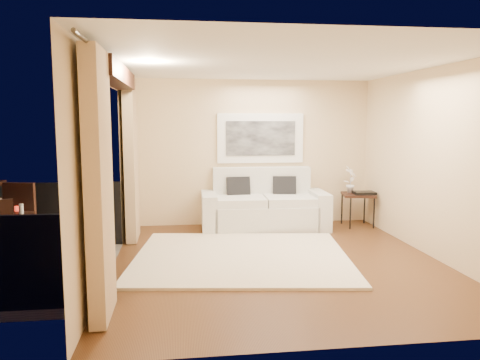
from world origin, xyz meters
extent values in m
plane|color=#563219|center=(0.00, 0.00, 0.00)|extent=(5.00, 5.00, 0.00)
plane|color=white|center=(0.00, 0.00, 2.70)|extent=(5.00, 5.00, 0.00)
plane|color=beige|center=(0.00, 2.50, 1.35)|extent=(4.50, 0.00, 4.50)
plane|color=beige|center=(0.00, -2.50, 1.35)|extent=(4.50, 0.00, 4.50)
plane|color=beige|center=(2.25, 0.00, 1.35)|extent=(0.00, 5.00, 5.00)
plane|color=beige|center=(-2.25, 1.85, 1.35)|extent=(0.00, 2.70, 2.70)
plane|color=beige|center=(-2.25, -1.85, 1.35)|extent=(0.00, 2.70, 2.70)
plane|color=beige|center=(-2.25, 0.00, 2.55)|extent=(0.00, 2.40, 2.40)
cube|color=black|center=(-2.13, 0.00, 2.52)|extent=(0.28, 2.40, 0.22)
cube|color=#605B56|center=(-3.15, 0.00, -0.06)|extent=(1.80, 2.60, 0.12)
cube|color=black|center=(-3.15, 1.27, 0.50)|extent=(1.80, 0.06, 1.00)
cube|color=black|center=(-3.15, -1.27, 0.50)|extent=(1.80, 0.06, 1.00)
cube|color=tan|center=(-2.11, 1.55, 1.32)|extent=(0.16, 0.75, 2.62)
cube|color=tan|center=(-2.11, -1.55, 1.32)|extent=(0.16, 0.75, 2.62)
cylinder|color=#4C473F|center=(-2.11, 0.00, 2.63)|extent=(0.04, 4.80, 0.04)
cube|color=white|center=(0.18, 2.47, 1.62)|extent=(1.62, 0.05, 0.92)
cube|color=black|center=(0.18, 2.44, 1.62)|extent=(1.30, 0.02, 0.64)
cube|color=#F3E2C3|center=(-0.48, 0.25, 0.02)|extent=(3.31, 2.98, 0.04)
cube|color=silver|center=(0.18, 2.02, 0.23)|extent=(1.85, 1.01, 0.45)
cube|color=silver|center=(0.19, 2.40, 0.64)|extent=(1.83, 0.28, 0.88)
cube|color=silver|center=(-0.82, 2.05, 0.33)|extent=(0.28, 0.97, 0.67)
cube|color=silver|center=(1.17, 1.99, 0.33)|extent=(0.28, 0.97, 0.67)
cube|color=silver|center=(-0.26, 2.00, 0.53)|extent=(0.88, 0.88, 0.15)
cube|color=silver|center=(0.61, 1.98, 0.53)|extent=(0.88, 0.88, 0.15)
cube|color=black|center=(-0.27, 2.25, 0.71)|extent=(0.44, 0.22, 0.44)
cube|color=black|center=(0.59, 2.22, 0.71)|extent=(0.45, 0.26, 0.44)
cube|color=black|center=(1.93, 2.00, 0.59)|extent=(0.65, 0.65, 0.04)
cylinder|color=black|center=(1.71, 1.78, 0.28)|extent=(0.03, 0.03, 0.57)
cylinder|color=black|center=(2.15, 1.78, 0.28)|extent=(0.03, 0.03, 0.57)
cylinder|color=black|center=(1.71, 2.22, 0.28)|extent=(0.03, 0.03, 0.57)
cylinder|color=black|center=(2.15, 2.22, 0.28)|extent=(0.03, 0.03, 0.57)
cube|color=black|center=(2.01, 1.92, 0.63)|extent=(0.39, 0.30, 0.05)
imported|color=white|center=(1.82, 2.12, 0.86)|extent=(0.31, 0.31, 0.50)
cube|color=black|center=(-3.66, 0.54, 0.66)|extent=(0.73, 0.73, 0.05)
cylinder|color=black|center=(-3.43, 0.31, 0.32)|extent=(0.04, 0.04, 0.64)
cylinder|color=black|center=(-3.90, 0.78, 0.32)|extent=(0.04, 0.04, 0.64)
cylinder|color=black|center=(-3.43, 0.78, 0.32)|extent=(0.04, 0.04, 0.64)
cube|color=black|center=(-3.54, 0.90, 0.50)|extent=(0.56, 0.56, 0.06)
cube|color=black|center=(-3.59, 0.69, 0.78)|extent=(0.47, 0.16, 0.61)
cylinder|color=black|center=(-3.31, 1.03, 0.24)|extent=(0.03, 0.03, 0.48)
cylinder|color=black|center=(-3.68, 1.12, 0.24)|extent=(0.03, 0.03, 0.48)
cylinder|color=black|center=(-3.40, 0.67, 0.24)|extent=(0.03, 0.03, 0.48)
cylinder|color=black|center=(-3.77, 0.76, 0.24)|extent=(0.03, 0.03, 0.48)
cylinder|color=black|center=(-3.41, -0.22, 0.21)|extent=(0.03, 0.03, 0.42)
cylinder|color=black|center=(-3.52, 0.10, 0.21)|extent=(0.03, 0.03, 0.42)
cylinder|color=red|center=(-3.62, 0.64, 0.72)|extent=(0.06, 0.06, 0.07)
cylinder|color=silver|center=(-3.72, 0.33, 0.78)|extent=(0.04, 0.04, 0.18)
cylinder|color=silver|center=(-3.48, 0.42, 0.75)|extent=(0.06, 0.06, 0.12)
cylinder|color=white|center=(-3.52, 0.54, 0.75)|extent=(0.06, 0.06, 0.12)
camera|label=1|loc=(-1.33, -6.17, 1.95)|focal=35.00mm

